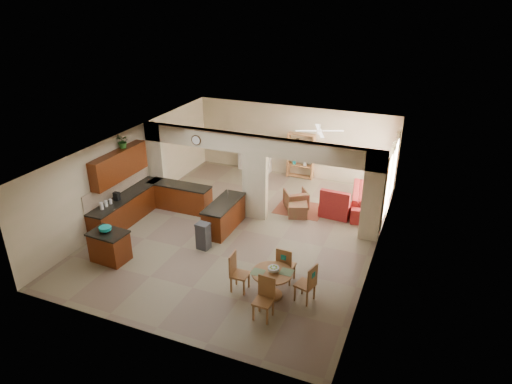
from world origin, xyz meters
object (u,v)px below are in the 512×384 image
at_px(dining_table, 272,280).
at_px(armchair, 296,200).
at_px(kitchen_island, 110,246).
at_px(sofa, 367,200).

relative_size(dining_table, armchair, 1.35).
relative_size(kitchen_island, dining_table, 1.04).
distance_m(dining_table, sofa, 5.83).
height_order(dining_table, armchair, dining_table).
xyz_separation_m(sofa, armchair, (-2.25, -0.85, -0.03)).
bearing_deg(dining_table, sofa, 76.85).
xyz_separation_m(kitchen_island, armchair, (3.79, 5.01, -0.10)).
xyz_separation_m(dining_table, armchair, (-0.92, 4.82, -0.13)).
xyz_separation_m(kitchen_island, dining_table, (4.71, 0.19, 0.03)).
bearing_deg(armchair, kitchen_island, 17.39).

